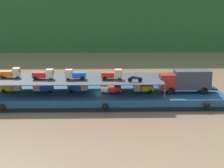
{
  "coord_description": "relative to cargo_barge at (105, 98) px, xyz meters",
  "views": [
    {
      "loc": [
        -0.22,
        -46.93,
        13.83
      ],
      "look_at": [
        0.95,
        0.0,
        2.7
      ],
      "focal_mm": 56.92,
      "sensor_mm": 36.0,
      "label": 1
    }
  ],
  "objects": [
    {
      "name": "motorcycle_upper_port",
      "position": [
        3.86,
        -2.22,
        3.18
      ],
      "size": [
        1.9,
        0.55,
        0.87
      ],
      "color": "black",
      "rests_on": "cargo_rack"
    },
    {
      "name": "mini_truck_upper_bow",
      "position": [
        0.95,
        -0.73,
        3.44
      ],
      "size": [
        2.78,
        1.27,
        1.38
      ],
      "color": "red",
      "rests_on": "cargo_rack"
    },
    {
      "name": "covered_lorry",
      "position": [
        11.05,
        -0.2,
        2.45
      ],
      "size": [
        7.86,
        2.3,
        3.1
      ],
      "color": "maroon",
      "rests_on": "cargo_barge"
    },
    {
      "name": "mini_truck_lower_mid",
      "position": [
        -3.68,
        0.54,
        1.44
      ],
      "size": [
        2.78,
        1.27,
        1.38
      ],
      "color": "#1E47B7",
      "rests_on": "cargo_barge"
    },
    {
      "name": "mini_truck_upper_stern",
      "position": [
        -12.87,
        0.61,
        3.44
      ],
      "size": [
        2.76,
        1.24,
        1.38
      ],
      "color": "orange",
      "rests_on": "cargo_rack"
    },
    {
      "name": "mini_truck_lower_aft",
      "position": [
        -8.5,
        0.48,
        1.44
      ],
      "size": [
        2.77,
        1.25,
        1.38
      ],
      "color": "#1E47B7",
      "rests_on": "cargo_barge"
    },
    {
      "name": "ground_plane",
      "position": [
        0.0,
        0.02,
        -0.75
      ],
      "size": [
        400.0,
        400.0,
        0.0
      ],
      "primitive_type": "plane",
      "color": "#7F664C"
    },
    {
      "name": "cargo_barge",
      "position": [
        0.0,
        0.0,
        0.0
      ],
      "size": [
        32.07,
        8.89,
        1.5
      ],
      "color": "navy",
      "rests_on": "ground"
    },
    {
      "name": "mini_truck_lower_stern",
      "position": [
        -12.85,
        0.62,
        1.44
      ],
      "size": [
        2.75,
        1.22,
        1.38
      ],
      "color": "gold",
      "rests_on": "cargo_barge"
    },
    {
      "name": "cargo_rack",
      "position": [
        -3.8,
        0.02,
        2.69
      ],
      "size": [
        22.87,
        7.47,
        2.0
      ],
      "color": "#383D47",
      "rests_on": "cargo_barge"
    },
    {
      "name": "mini_truck_lower_fore",
      "position": [
        0.74,
        -0.39,
        1.44
      ],
      "size": [
        2.77,
        1.24,
        1.38
      ],
      "color": "red",
      "rests_on": "cargo_barge"
    },
    {
      "name": "mini_truck_upper_mid",
      "position": [
        -8.21,
        -0.43,
        3.44
      ],
      "size": [
        2.79,
        1.29,
        1.38
      ],
      "color": "red",
      "rests_on": "cargo_rack"
    },
    {
      "name": "mini_truck_upper_fore",
      "position": [
        -3.96,
        -0.68,
        3.44
      ],
      "size": [
        2.75,
        1.21,
        1.38
      ],
      "color": "#1E47B7",
      "rests_on": "cargo_rack"
    },
    {
      "name": "mini_truck_lower_bow",
      "position": [
        5.16,
        0.01,
        1.44
      ],
      "size": [
        2.8,
        1.3,
        1.38
      ],
      "color": "gold",
      "rests_on": "cargo_barge"
    }
  ]
}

